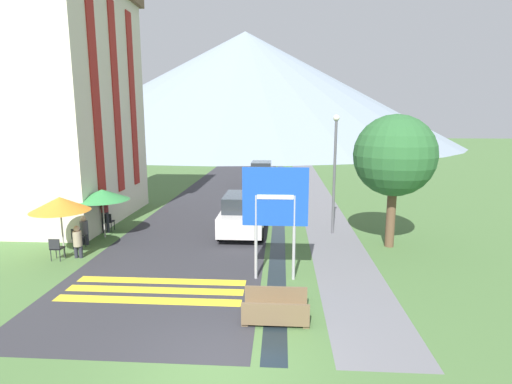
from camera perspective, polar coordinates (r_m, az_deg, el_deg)
ground_plane at (r=28.08m, az=0.94°, el=-0.10°), size 160.00×160.00×0.00m
road at (r=38.12m, az=-2.09°, el=2.71°), size 6.40×60.00×0.01m
footpath at (r=38.00m, az=7.11°, el=2.61°), size 2.20×60.00×0.01m
drainage_channel at (r=37.93m, az=3.48°, el=2.66°), size 0.60×60.00×0.00m
crosswalk_marking at (r=12.89m, az=-14.25°, el=-13.43°), size 5.44×1.84×0.01m
mountain_distant at (r=85.19m, az=-1.50°, el=14.56°), size 83.65×83.65×22.42m
hotel_building at (r=22.35m, az=-25.65°, el=13.06°), size 5.59×8.49×12.21m
road_sign at (r=12.59m, az=2.76°, el=-2.01°), size 2.08×0.11×3.67m
footbridge at (r=10.88m, az=2.81°, el=-16.49°), size 1.70×1.10×0.65m
parked_car_near at (r=18.11m, az=-1.85°, el=-3.09°), size 1.98×4.25×1.82m
parked_car_far at (r=31.50m, az=0.79°, el=2.74°), size 1.86×4.19×1.82m
cafe_chair_near_right at (r=17.53m, az=-24.12°, el=-5.83°), size 0.40×0.40×0.85m
cafe_chair_far_left at (r=19.69m, az=-20.36°, el=-3.84°), size 0.40×0.40×0.85m
cafe_chair_nearest at (r=16.47m, az=-26.66°, el=-7.06°), size 0.40×0.40×0.85m
cafe_umbrella_front_orange at (r=16.44m, az=-26.22°, el=-1.56°), size 2.15×2.15×2.31m
cafe_umbrella_middle_green at (r=18.48m, az=-21.13°, el=-0.38°), size 2.29×2.29×2.14m
person_seated_near at (r=16.39m, az=-24.14°, el=-6.30°), size 0.32×0.32×1.24m
person_seated_far at (r=17.96m, az=-23.34°, el=-4.87°), size 0.32×0.32×1.21m
person_standing_terrace at (r=19.39m, az=-20.79°, el=-2.42°), size 0.32×0.32×1.82m
streetlamp at (r=18.01m, az=11.18°, el=3.85°), size 0.28×0.28×5.31m
tree_by_path at (r=16.65m, az=19.19°, el=4.88°), size 3.22×3.22×5.33m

